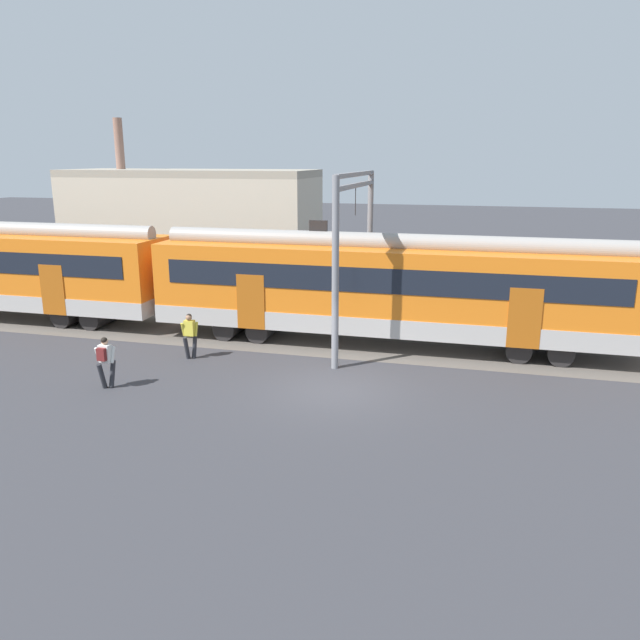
# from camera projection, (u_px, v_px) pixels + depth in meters

# --- Properties ---
(ground_plane) EXTENTS (160.00, 160.00, 0.00)m
(ground_plane) POSITION_uv_depth(u_px,v_px,m) (334.00, 390.00, 19.46)
(ground_plane) COLOR #38383D
(track_bed) EXTENTS (80.00, 4.40, 0.01)m
(track_bed) POSITION_uv_depth(u_px,v_px,m) (133.00, 326.00, 26.90)
(track_bed) COLOR #605951
(track_bed) RESTS_ON ground
(pedestrian_white) EXTENTS (0.55, 0.63, 1.67)m
(pedestrian_white) POSITION_uv_depth(u_px,v_px,m) (105.00, 358.00, 19.41)
(pedestrian_white) COLOR #28282D
(pedestrian_white) RESTS_ON ground
(pedestrian_yellow) EXTENTS (0.53, 0.64, 1.67)m
(pedestrian_yellow) POSITION_uv_depth(u_px,v_px,m) (190.00, 333.00, 22.32)
(pedestrian_yellow) COLOR #28282D
(pedestrian_yellow) RESTS_ON ground
(catenary_gantry) EXTENTS (0.24, 6.64, 6.53)m
(catenary_gantry) POSITION_uv_depth(u_px,v_px,m) (355.00, 232.00, 23.44)
(catenary_gantry) COLOR gray
(catenary_gantry) RESTS_ON ground
(background_building) EXTENTS (14.04, 5.00, 9.20)m
(background_building) POSITION_uv_depth(u_px,v_px,m) (192.00, 227.00, 35.29)
(background_building) COLOR beige
(background_building) RESTS_ON ground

